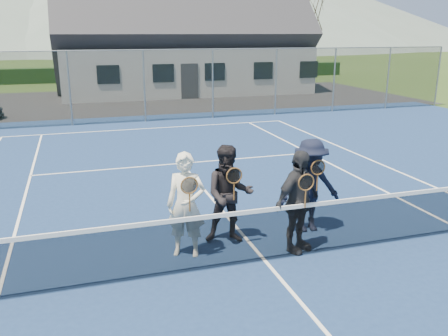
# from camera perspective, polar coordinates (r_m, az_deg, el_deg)

# --- Properties ---
(ground) EXTENTS (220.00, 220.00, 0.00)m
(ground) POSITION_cam_1_polar(r_m,az_deg,el_deg) (27.05, -11.42, 7.85)
(ground) COLOR #2A4016
(ground) RESTS_ON ground
(court_surface) EXTENTS (30.00, 30.00, 0.02)m
(court_surface) POSITION_cam_1_polar(r_m,az_deg,el_deg) (8.11, 4.94, -11.14)
(court_surface) COLOR navy
(court_surface) RESTS_ON ground
(tarmac_carpark) EXTENTS (40.00, 12.00, 0.01)m
(tarmac_carpark) POSITION_cam_1_polar(r_m,az_deg,el_deg) (26.93, -19.96, 7.19)
(tarmac_carpark) COLOR black
(tarmac_carpark) RESTS_ON ground
(hedge_row) EXTENTS (40.00, 1.20, 1.10)m
(hedge_row) POSITION_cam_1_polar(r_m,az_deg,el_deg) (38.88, -13.48, 10.95)
(hedge_row) COLOR black
(hedge_row) RESTS_ON ground
(hill_east) EXTENTS (90.00, 90.00, 14.00)m
(hill_east) POSITION_cam_1_polar(r_m,az_deg,el_deg) (116.98, 12.78, 17.28)
(hill_east) COLOR #55665D
(hill_east) RESTS_ON ground
(court_markings) EXTENTS (11.03, 23.83, 0.01)m
(court_markings) POSITION_cam_1_polar(r_m,az_deg,el_deg) (8.10, 4.95, -11.05)
(court_markings) COLOR white
(court_markings) RESTS_ON court_surface
(tennis_net) EXTENTS (11.68, 0.08, 1.10)m
(tennis_net) POSITION_cam_1_polar(r_m,az_deg,el_deg) (7.88, 5.04, -7.71)
(tennis_net) COLOR slate
(tennis_net) RESTS_ON ground
(perimeter_fence) EXTENTS (30.07, 0.07, 3.02)m
(perimeter_fence) POSITION_cam_1_polar(r_m,az_deg,el_deg) (20.46, -9.58, 9.70)
(perimeter_fence) COLOR slate
(perimeter_fence) RESTS_ON ground
(clubhouse) EXTENTS (15.60, 8.20, 7.70)m
(clubhouse) POSITION_cam_1_polar(r_m,az_deg,el_deg) (31.40, -5.12, 16.50)
(clubhouse) COLOR silver
(clubhouse) RESTS_ON ground
(tree_c) EXTENTS (3.20, 3.20, 7.77)m
(tree_c) POSITION_cam_1_polar(r_m,az_deg,el_deg) (39.99, -11.10, 18.75)
(tree_c) COLOR #342113
(tree_c) RESTS_ON ground
(tree_d) EXTENTS (3.20, 3.20, 7.77)m
(tree_d) POSITION_cam_1_polar(r_m,az_deg,el_deg) (42.38, 3.22, 18.84)
(tree_d) COLOR #3C2515
(tree_d) RESTS_ON ground
(tree_e) EXTENTS (3.20, 3.20, 7.77)m
(tree_e) POSITION_cam_1_polar(r_m,az_deg,el_deg) (44.83, 10.81, 18.44)
(tree_e) COLOR #332212
(tree_e) RESTS_ON ground
(player_a) EXTENTS (0.77, 0.65, 1.80)m
(player_a) POSITION_cam_1_polar(r_m,az_deg,el_deg) (7.97, -4.58, -4.46)
(player_a) COLOR white
(player_a) RESTS_ON court_surface
(player_b) EXTENTS (1.02, 0.88, 1.80)m
(player_b) POSITION_cam_1_polar(r_m,az_deg,el_deg) (8.45, 0.63, -3.20)
(player_b) COLOR black
(player_b) RESTS_ON court_surface
(player_c) EXTENTS (1.14, 0.84, 1.80)m
(player_c) POSITION_cam_1_polar(r_m,az_deg,el_deg) (8.19, 8.86, -4.03)
(player_c) COLOR #25262B
(player_c) RESTS_ON court_surface
(player_d) EXTENTS (1.20, 0.74, 1.80)m
(player_d) POSITION_cam_1_polar(r_m,az_deg,el_deg) (9.07, 10.30, -2.11)
(player_d) COLOR black
(player_d) RESTS_ON court_surface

